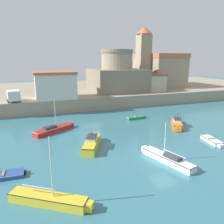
% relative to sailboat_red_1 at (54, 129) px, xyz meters
% --- Properties ---
extents(ground_plane, '(200.00, 200.00, 0.00)m').
position_rel_sailboat_red_1_xyz_m(ground_plane, '(10.03, -13.76, -0.45)').
color(ground_plane, teal).
extents(quay_seawall, '(120.00, 40.00, 2.70)m').
position_rel_sailboat_red_1_xyz_m(quay_seawall, '(10.03, 30.84, 0.90)').
color(quay_seawall, gray).
rests_on(quay_seawall, ground).
extents(sailboat_red_1, '(6.40, 4.53, 4.89)m').
position_rel_sailboat_red_1_xyz_m(sailboat_red_1, '(0.00, 0.00, 0.00)').
color(sailboat_red_1, red).
rests_on(sailboat_red_1, ground).
extents(sailboat_white_2, '(2.80, 6.80, 4.23)m').
position_rel_sailboat_red_1_xyz_m(sailboat_white_2, '(10.10, -14.22, -0.02)').
color(sailboat_white_2, white).
rests_on(sailboat_white_2, ground).
extents(motorboat_yellow_3, '(3.57, 5.73, 2.43)m').
position_rel_sailboat_red_1_xyz_m(motorboat_yellow_3, '(3.71, -7.81, 0.16)').
color(motorboat_yellow_3, yellow).
rests_on(motorboat_yellow_3, ground).
extents(dinghy_white_4, '(1.85, 4.09, 0.55)m').
position_rel_sailboat_red_1_xyz_m(dinghy_white_4, '(18.86, -11.54, -0.19)').
color(dinghy_white_4, white).
rests_on(dinghy_white_4, ground).
extents(dinghy_green_5, '(3.54, 1.24, 0.56)m').
position_rel_sailboat_red_1_xyz_m(dinghy_green_5, '(14.69, 2.37, -0.18)').
color(dinghy_green_5, '#237A4C').
rests_on(dinghy_green_5, ground).
extents(sailboat_yellow_6, '(5.91, 4.43, 5.36)m').
position_rel_sailboat_red_1_xyz_m(sailboat_yellow_6, '(-2.10, -17.04, -0.03)').
color(sailboat_yellow_6, yellow).
rests_on(sailboat_yellow_6, ground).
extents(motorboat_orange_7, '(3.95, 5.51, 2.31)m').
position_rel_sailboat_red_1_xyz_m(motorboat_orange_7, '(18.84, -4.13, 0.09)').
color(motorboat_orange_7, orange).
rests_on(motorboat_orange_7, ground).
extents(dinghy_blue_8, '(4.30, 1.56, 0.49)m').
position_rel_sailboat_red_1_xyz_m(dinghy_blue_8, '(-5.81, -11.63, -0.22)').
color(dinghy_blue_8, '#284C9E').
rests_on(dinghy_blue_8, ground).
extents(church, '(13.84, 15.42, 16.53)m').
position_rel_sailboat_red_1_xyz_m(church, '(33.21, 25.52, 7.50)').
color(church, gray).
rests_on(church, quay_seawall).
extents(fortress, '(12.85, 12.85, 10.18)m').
position_rel_sailboat_red_1_xyz_m(fortress, '(18.03, 20.07, 5.94)').
color(fortress, gray).
rests_on(fortress, quay_seawall).
extents(harbor_shed_near_wharf, '(6.23, 4.93, 4.40)m').
position_rel_sailboat_red_1_xyz_m(harbor_shed_near_wharf, '(26.03, 16.34, 4.48)').
color(harbor_shed_near_wharf, '#BCB29E').
rests_on(harbor_shed_near_wharf, quay_seawall).
extents(harbor_shed_mid_row, '(8.24, 6.81, 5.43)m').
position_rel_sailboat_red_1_xyz_m(harbor_shed_mid_row, '(2.03, 14.04, 4.99)').
color(harbor_shed_mid_row, silver).
rests_on(harbor_shed_mid_row, quay_seawall).
extents(truck_on_quay, '(2.69, 4.55, 2.20)m').
position_rel_sailboat_red_1_xyz_m(truck_on_quay, '(-5.92, 12.76, 3.47)').
color(truck_on_quay, silver).
rests_on(truck_on_quay, quay_seawall).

